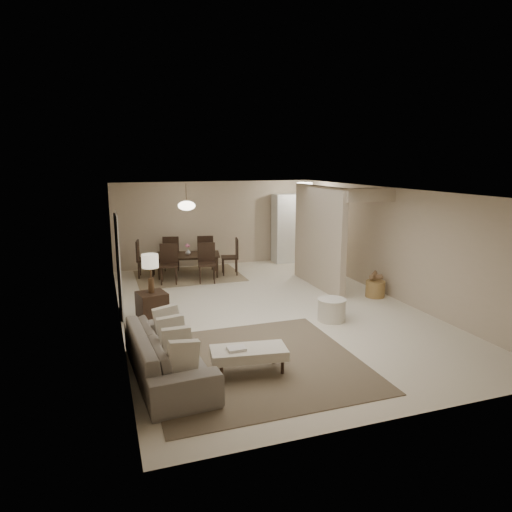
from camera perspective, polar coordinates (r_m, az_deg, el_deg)
name	(u,v)px	position (r m, az deg, el deg)	size (l,w,h in m)	color
floor	(267,308)	(9.78, 1.43, -6.57)	(9.00, 9.00, 0.00)	beige
ceiling	(268,190)	(9.30, 1.51, 8.21)	(9.00, 9.00, 0.00)	white
back_wall	(215,224)	(13.72, -5.09, 4.07)	(6.00, 6.00, 0.00)	tan
left_wall	(117,261)	(8.90, -16.96, -0.60)	(9.00, 9.00, 0.00)	tan
right_wall	(391,243)	(10.86, 16.49, 1.60)	(9.00, 9.00, 0.00)	tan
partition	(319,237)	(11.30, 7.84, 2.36)	(0.15, 2.50, 2.50)	tan
doorway	(118,266)	(9.53, -16.84, -1.21)	(0.04, 0.90, 2.04)	black
pantry_cabinet	(292,228)	(14.16, 4.55, 3.50)	(1.20, 0.55, 2.10)	silver
flush_light	(305,183)	(13.14, 6.11, 9.01)	(0.44, 0.44, 0.05)	white
living_rug	(255,363)	(7.27, -0.12, -13.21)	(3.20, 3.20, 0.01)	brown
sofa	(168,354)	(6.86, -10.97, -11.92)	(0.93, 2.37, 0.69)	slate
ottoman_bench	(249,353)	(6.83, -0.92, -12.07)	(1.17, 0.66, 0.40)	beige
side_table	(152,307)	(9.18, -12.84, -6.22)	(0.52, 0.52, 0.58)	black
table_lamp	(150,264)	(8.96, -13.09, -1.03)	(0.32, 0.32, 0.76)	#4B3420
round_pouf	(332,310)	(9.13, 9.43, -6.66)	(0.56, 0.56, 0.43)	beige
wicker_basket	(375,289)	(10.90, 14.67, -4.00)	(0.44, 0.44, 0.37)	olive
dining_rug	(189,276)	(12.62, -8.40, -2.44)	(2.80, 2.10, 0.01)	#8C7B57
dining_table	(188,265)	(12.56, -8.44, -1.15)	(1.69, 0.94, 0.59)	black
dining_chairs	(188,258)	(12.51, -8.47, -0.23)	(2.74, 2.19, 1.01)	black
vase	(188,252)	(12.48, -8.50, 0.52)	(0.14, 0.14, 0.15)	silver
yellow_mat	(311,272)	(12.99, 6.94, -2.00)	(0.83, 0.51, 0.01)	yellow
pendant_light	(187,206)	(12.30, -8.67, 6.24)	(0.46, 0.46, 0.71)	#4B3420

